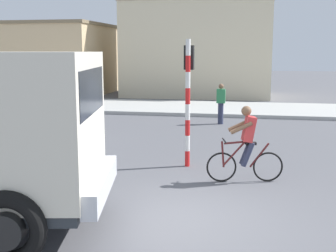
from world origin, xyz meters
The scene contains 8 objects.
ground_plane centered at (0.00, 0.00, 0.00)m, with size 120.00×120.00×0.00m, color #56565B.
sidewalk_far centered at (0.00, 14.57, 0.08)m, with size 80.00×5.00×0.16m, color #ADADA8.
cyclist centered at (1.06, 2.40, 0.86)m, with size 1.70×0.57×1.72m.
traffic_light_pole centered at (-0.42, 3.58, 2.07)m, with size 0.24×0.43×3.20m.
car_red_near centered at (-6.67, 6.14, 0.82)m, with size 4.02×1.92×1.60m.
pedestrian_near_kerb centered at (-0.10, 10.36, 0.85)m, with size 0.34×0.22×1.62m.
building_corner_left centered at (-12.67, 20.79, 2.36)m, with size 8.10×7.08×4.71m.
building_mid_block centered at (-2.48, 21.80, 3.06)m, with size 9.43×5.62×6.12m.
Camera 1 is at (1.21, -7.43, 2.92)m, focal length 47.54 mm.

